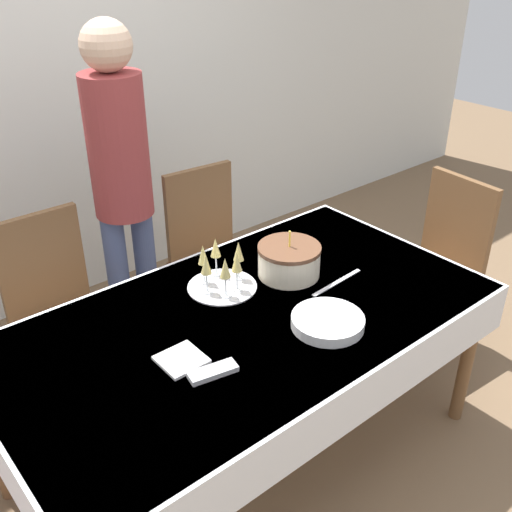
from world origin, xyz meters
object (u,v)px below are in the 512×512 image
at_px(birthday_cake, 289,260).
at_px(person_standing, 121,171).
at_px(plate_stack_main, 328,322).
at_px(champagne_tray, 221,268).
at_px(dining_chair_far_right, 211,249).
at_px(dining_chair_right_end, 440,259).
at_px(dining_chair_far_left, 58,307).

relative_size(birthday_cake, person_standing, 0.16).
relative_size(plate_stack_main, person_standing, 0.16).
height_order(champagne_tray, person_standing, person_standing).
xyz_separation_m(dining_chair_far_right, champagne_tray, (-0.39, -0.62, 0.31)).
distance_m(birthday_cake, person_standing, 0.91).
bearing_deg(plate_stack_main, dining_chair_far_right, 77.05).
height_order(champagne_tray, plate_stack_main, champagne_tray).
relative_size(dining_chair_right_end, plate_stack_main, 3.45).
relative_size(dining_chair_far_right, plate_stack_main, 3.45).
bearing_deg(person_standing, champagne_tray, -86.35).
bearing_deg(dining_chair_far_right, birthday_cake, -98.38).
height_order(dining_chair_far_right, plate_stack_main, dining_chair_far_right).
xyz_separation_m(dining_chair_far_right, birthday_cake, (-0.11, -0.73, 0.29)).
bearing_deg(plate_stack_main, dining_chair_far_left, 119.32).
bearing_deg(plate_stack_main, person_standing, 98.62).
bearing_deg(dining_chair_far_left, plate_stack_main, -60.68).
distance_m(dining_chair_far_left, birthday_cake, 1.10).
distance_m(plate_stack_main, person_standing, 1.24).
distance_m(dining_chair_right_end, person_standing, 1.69).
bearing_deg(dining_chair_right_end, dining_chair_far_right, 134.85).
bearing_deg(birthday_cake, person_standing, 111.81).
relative_size(dining_chair_far_right, champagne_tray, 3.29).
bearing_deg(person_standing, plate_stack_main, -81.38).
xyz_separation_m(dining_chair_far_left, dining_chair_right_end, (1.73, -0.86, 0.00)).
relative_size(birthday_cake, plate_stack_main, 0.98).
xyz_separation_m(dining_chair_far_left, person_standing, (0.44, 0.09, 0.53)).
height_order(birthday_cake, person_standing, person_standing).
bearing_deg(champagne_tray, person_standing, 93.65).
height_order(plate_stack_main, person_standing, person_standing).
height_order(dining_chair_right_end, plate_stack_main, dining_chair_right_end).
distance_m(dining_chair_right_end, champagne_tray, 1.31).
bearing_deg(person_standing, birthday_cake, -68.19).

